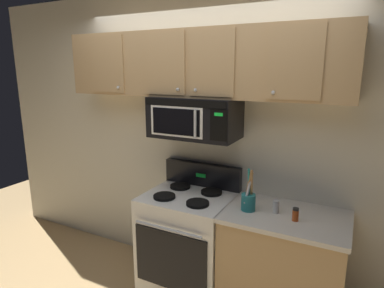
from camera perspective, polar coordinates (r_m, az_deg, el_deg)
The scene contains 8 objects.
back_wall at distance 3.08m, azimuth 2.56°, elevation 1.12°, with size 5.20×0.10×2.70m, color silver.
stove_range at distance 3.09m, azimuth -0.59°, elevation -16.41°, with size 0.76×0.69×1.12m.
over_range_microwave at distance 2.82m, azimuth 0.47°, elevation 4.66°, with size 0.76×0.43×0.35m.
upper_cabinets at distance 2.82m, azimuth 0.78°, elevation 13.82°, with size 2.50×0.36×0.55m.
counter_segment at distance 2.86m, azimuth 15.48°, elevation -19.89°, with size 0.93×0.65×0.90m.
utensil_crock_teal at distance 2.62m, azimuth 9.84°, elevation -9.41°, with size 0.11×0.11×0.35m.
salt_shaker at distance 2.64m, azimuth 14.42°, elevation -10.54°, with size 0.05×0.05×0.10m.
spice_jar at distance 2.55m, azimuth 17.62°, elevation -11.66°, with size 0.05×0.05×0.10m.
Camera 1 is at (1.26, -1.95, 1.99)m, focal length 30.53 mm.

